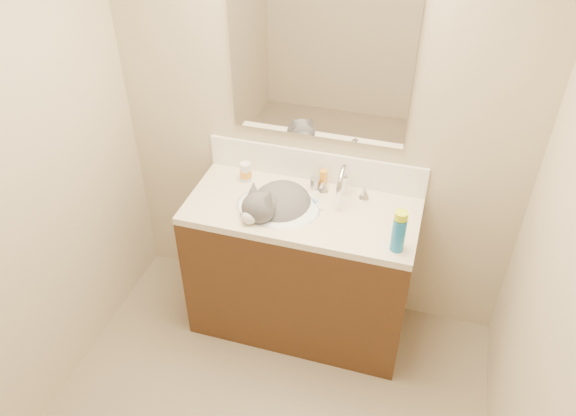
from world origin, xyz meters
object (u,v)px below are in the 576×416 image
Objects in this scene: vanity_cabinet at (301,271)px; spray_can at (398,235)px; pill_bottle at (246,172)px; basin at (278,217)px; faucet at (343,185)px; cat at (277,208)px; silver_jar at (315,183)px; amber_bottle at (323,179)px.

spray_can is (0.51, -0.18, 0.54)m from vanity_cabinet.
vanity_cabinet is 11.03× the size of pill_bottle.
basin is at bearing -36.85° from pill_bottle.
faucet is at bearing 135.97° from spray_can.
faucet is 0.56× the size of cat.
spray_can is (0.33, -0.32, 0.00)m from faucet.
pill_bottle is (-0.36, 0.15, 0.50)m from vanity_cabinet.
faucet is at bearing 29.12° from basin.
spray_can reaches higher than silver_jar.
spray_can is (0.45, -0.40, 0.04)m from amber_bottle.
amber_bottle is at bearing 138.78° from spray_can.
cat is 0.29m from pill_bottle.
vanity_cabinet is at bearing 31.78° from cat.
amber_bottle is at bearing 8.73° from pill_bottle.
vanity_cabinet is at bearing -142.71° from faucet.
spray_can reaches higher than vanity_cabinet.
spray_can is at bearing -36.84° from silver_jar.
amber_bottle is at bearing 54.01° from basin.
basin is 0.33m from amber_bottle.
spray_can is at bearing -41.22° from amber_bottle.
faucet is 2.75× the size of amber_bottle.
vanity_cabinet is 2.67× the size of basin.
basin is 0.91× the size of cat.
vanity_cabinet is at bearing -105.03° from amber_bottle.
cat is at bearing 128.68° from basin.
faucet reaches higher than spray_can.
basin is at bearing -125.99° from amber_bottle.
basin is 2.57× the size of spray_can.
faucet reaches higher than amber_bottle.
cat is 0.67m from spray_can.
spray_can is (0.49, -0.37, 0.06)m from silver_jar.
amber_bottle is at bearing 147.69° from faucet.
faucet is at bearing -1.40° from pill_bottle.
vanity_cabinet is at bearing -22.63° from pill_bottle.
amber_bottle is (0.18, 0.24, 0.12)m from basin.
cat is at bearing -172.34° from vanity_cabinet.
amber_bottle is at bearing 74.97° from vanity_cabinet.
cat reaches higher than pill_bottle.
silver_jar is 0.35× the size of spray_can.
pill_bottle is 1.75× the size of silver_jar.
cat reaches higher than silver_jar.
cat is (-0.01, 0.01, 0.05)m from basin.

